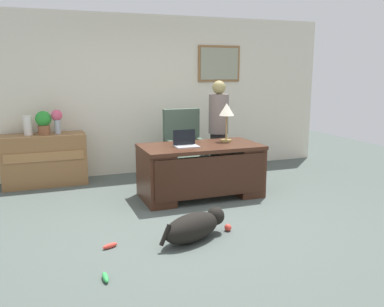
{
  "coord_description": "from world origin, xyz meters",
  "views": [
    {
      "loc": [
        -1.68,
        -4.45,
        1.78
      ],
      "look_at": [
        0.1,
        0.3,
        0.75
      ],
      "focal_mm": 38.56,
      "sensor_mm": 36.0,
      "label": 1
    }
  ],
  "objects": [
    {
      "name": "desk_lamp",
      "position": [
        0.9,
        1.0,
        1.18
      ],
      "size": [
        0.22,
        0.22,
        0.56
      ],
      "color": "#9E8447",
      "rests_on": "desk"
    },
    {
      "name": "laptop",
      "position": [
        0.19,
        0.81,
        0.8
      ],
      "size": [
        0.32,
        0.22,
        0.22
      ],
      "color": "#B2B5BA",
      "rests_on": "desk"
    },
    {
      "name": "ground_plane",
      "position": [
        0.0,
        0.0,
        0.0
      ],
      "size": [
        12.0,
        12.0,
        0.0
      ],
      "primitive_type": "plane",
      "color": "#4C5651"
    },
    {
      "name": "credenza",
      "position": [
        -1.64,
        2.25,
        0.4
      ],
      "size": [
        1.25,
        0.5,
        0.81
      ],
      "color": "olive",
      "rests_on": "ground_plane"
    },
    {
      "name": "dog_toy_bone",
      "position": [
        -1.24,
        -1.13,
        0.03
      ],
      "size": [
        0.05,
        0.18,
        0.05
      ],
      "primitive_type": "ellipsoid",
      "rotation": [
        0.0,
        0.0,
        4.72
      ],
      "color": "green",
      "rests_on": "ground_plane"
    },
    {
      "name": "dog_toy_plush",
      "position": [
        -1.09,
        -0.49,
        0.03
      ],
      "size": [
        0.17,
        0.11,
        0.05
      ],
      "primitive_type": "ellipsoid",
      "rotation": [
        0.0,
        0.0,
        0.38
      ],
      "color": "#E53F33",
      "rests_on": "ground_plane"
    },
    {
      "name": "dog_toy_ball",
      "position": [
        0.23,
        -0.49,
        0.04
      ],
      "size": [
        0.08,
        0.08,
        0.08
      ],
      "primitive_type": "sphere",
      "color": "#E53F33",
      "rests_on": "ground_plane"
    },
    {
      "name": "back_wall",
      "position": [
        0.01,
        2.6,
        1.35
      ],
      "size": [
        7.0,
        0.16,
        2.7
      ],
      "color": "beige",
      "rests_on": "ground_plane"
    },
    {
      "name": "vase_with_flowers",
      "position": [
        -1.41,
        2.25,
        1.04
      ],
      "size": [
        0.17,
        0.17,
        0.37
      ],
      "color": "#A7B0BB",
      "rests_on": "credenza"
    },
    {
      "name": "desk",
      "position": [
        0.43,
        0.82,
        0.4
      ],
      "size": [
        1.68,
        0.88,
        0.75
      ],
      "color": "#422316",
      "rests_on": "ground_plane"
    },
    {
      "name": "vase_empty",
      "position": [
        -1.84,
        2.25,
        0.96
      ],
      "size": [
        0.13,
        0.13,
        0.3
      ],
      "primitive_type": "cylinder",
      "color": "silver",
      "rests_on": "credenza"
    },
    {
      "name": "dog_lying",
      "position": [
        -0.21,
        -0.6,
        0.15
      ],
      "size": [
        0.84,
        0.55,
        0.3
      ],
      "color": "black",
      "rests_on": "ground_plane"
    },
    {
      "name": "armchair",
      "position": [
        0.51,
        1.76,
        0.51
      ],
      "size": [
        0.6,
        0.59,
        1.16
      ],
      "color": "#475B4C",
      "rests_on": "ground_plane"
    },
    {
      "name": "person_standing",
      "position": [
        1.03,
        1.59,
        0.83
      ],
      "size": [
        0.32,
        0.32,
        1.62
      ],
      "color": "#262323",
      "rests_on": "ground_plane"
    },
    {
      "name": "potted_plant",
      "position": [
        -1.61,
        2.25,
        1.0
      ],
      "size": [
        0.24,
        0.24,
        0.36
      ],
      "color": "brown",
      "rests_on": "credenza"
    }
  ]
}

